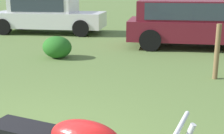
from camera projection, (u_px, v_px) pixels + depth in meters
car_white at (47, 13)px, 12.52m from camera, size 4.86×3.29×1.43m
car_burgundy at (196, 20)px, 9.46m from camera, size 4.86×3.35×1.43m
shrub_low at (57, 47)px, 8.09m from camera, size 0.81×0.68×0.58m
fence_post_wooden at (217, 52)px, 6.14m from camera, size 0.10×0.10×1.12m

